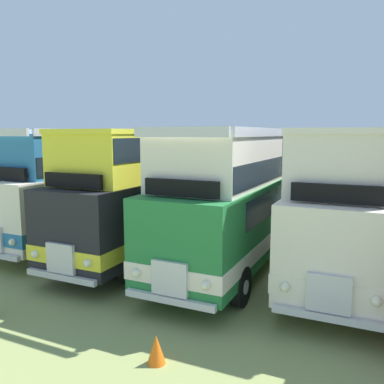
% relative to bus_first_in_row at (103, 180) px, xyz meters
% --- Properties ---
extents(ground_plane, '(200.00, 200.00, 0.00)m').
position_rel_bus_first_in_row_xyz_m(ground_plane, '(8.34, -0.21, -2.36)').
color(ground_plane, '#8C9956').
extents(bus_first_in_row, '(3.00, 11.12, 4.52)m').
position_rel_bus_first_in_row_xyz_m(bus_first_in_row, '(0.00, 0.00, 0.00)').
color(bus_first_in_row, silver).
rests_on(bus_first_in_row, ground).
extents(bus_second_in_row, '(3.14, 11.50, 4.49)m').
position_rel_bus_first_in_row_xyz_m(bus_second_in_row, '(3.33, -0.27, 0.11)').
color(bus_second_in_row, black).
rests_on(bus_second_in_row, ground).
extents(bus_third_in_row, '(3.10, 11.72, 4.52)m').
position_rel_bus_first_in_row_xyz_m(bus_third_in_row, '(6.67, -0.08, 0.00)').
color(bus_third_in_row, '#237538').
rests_on(bus_third_in_row, ground).
extents(bus_fourth_in_row, '(3.11, 10.20, 4.49)m').
position_rel_bus_first_in_row_xyz_m(bus_fourth_in_row, '(10.00, -0.07, 0.11)').
color(bus_fourth_in_row, silver).
rests_on(bus_fourth_in_row, ground).
extents(cone_near_end, '(0.36, 0.36, 0.57)m').
position_rel_bus_first_in_row_xyz_m(cone_near_end, '(7.55, -7.45, -2.08)').
color(cone_near_end, orange).
rests_on(cone_near_end, ground).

